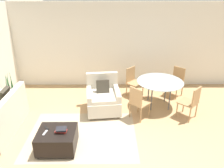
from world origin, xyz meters
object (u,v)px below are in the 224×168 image
object	(u,v)px
dining_chair_near_right	(192,101)
dining_chair_near_left	(138,101)
potted_plant	(12,98)
dining_chair_far_right	(177,80)
armchair	(103,98)
dining_table	(160,84)
dining_chair_far_left	(133,80)
book_stack	(61,130)
ottoman	(57,139)
tv_remote_primary	(46,128)
tv_remote_secondary	(45,133)

from	to	relation	value
dining_chair_near_right	dining_chair_near_left	bearing A→B (deg)	-180.00
potted_plant	dining_chair_far_right	distance (m)	4.93
armchair	dining_table	distance (m)	1.63
dining_chair_far_left	dining_chair_near_right	bearing A→B (deg)	-45.00
dining_table	dining_chair_near_left	bearing A→B (deg)	-135.00
book_stack	dining_chair_near_right	size ratio (longest dim) A/B	0.28
ottoman	dining_chair_far_right	distance (m)	4.04
dining_chair_near_left	dining_chair_far_left	world-z (taller)	same
potted_plant	dining_chair_far_right	bearing A→B (deg)	7.46
book_stack	dining_chair_far_left	bearing A→B (deg)	55.72
tv_remote_primary	dining_table	xyz separation A→B (m)	(2.73, 1.70, 0.25)
book_stack	dining_chair_far_right	bearing A→B (deg)	39.25
tv_remote_primary	dining_table	size ratio (longest dim) A/B	0.12
armchair	dining_table	size ratio (longest dim) A/B	0.81
dining_chair_near_right	dining_chair_far_right	world-z (taller)	same
dining_chair_near_right	potted_plant	bearing A→B (deg)	171.65
ottoman	dining_chair_far_left	bearing A→B (deg)	53.99
dining_chair_near_left	tv_remote_secondary	bearing A→B (deg)	-149.78
armchair	dining_chair_far_right	size ratio (longest dim) A/B	1.15
dining_chair_near_left	dining_chair_far_right	bearing A→B (deg)	45.00
tv_remote_secondary	dining_table	xyz separation A→B (m)	(2.71, 1.86, 0.25)
armchair	tv_remote_primary	world-z (taller)	armchair
potted_plant	dining_chair_near_left	size ratio (longest dim) A/B	1.21
potted_plant	dining_chair_near_right	bearing A→B (deg)	-8.35
tv_remote_primary	dining_table	bearing A→B (deg)	31.88
tv_remote_primary	dining_chair_near_right	bearing A→B (deg)	16.65
potted_plant	armchair	bearing A→B (deg)	-6.23
armchair	book_stack	size ratio (longest dim) A/B	4.12
ottoman	book_stack	distance (m)	0.27
dining_chair_near_right	book_stack	bearing A→B (deg)	-159.49
dining_table	armchair	bearing A→B (deg)	-171.04
tv_remote_secondary	dining_chair_near_left	world-z (taller)	dining_chair_near_left
book_stack	tv_remote_primary	distance (m)	0.37
potted_plant	dining_chair_near_right	world-z (taller)	potted_plant
book_stack	tv_remote_primary	world-z (taller)	book_stack
dining_chair_far_right	dining_table	bearing A→B (deg)	-135.00
dining_chair_far_left	book_stack	bearing A→B (deg)	-124.28
book_stack	dining_chair_far_right	size ratio (longest dim) A/B	0.28
potted_plant	dining_chair_near_right	xyz separation A→B (m)	(4.88, -0.72, 0.29)
book_stack	potted_plant	world-z (taller)	potted_plant
dining_chair_far_left	tv_remote_primary	bearing A→B (deg)	-130.79
book_stack	dining_chair_near_left	bearing A→B (deg)	33.88
ottoman	dining_chair_near_left	size ratio (longest dim) A/B	0.87
potted_plant	dining_table	size ratio (longest dim) A/B	0.85
tv_remote_primary	tv_remote_secondary	bearing A→B (deg)	-84.54
ottoman	dining_chair_near_right	size ratio (longest dim) A/B	0.87
dining_chair_near_left	dining_chair_far_left	size ratio (longest dim) A/B	1.00
dining_chair_far_right	dining_chair_near_right	bearing A→B (deg)	-90.00
tv_remote_primary	dining_chair_near_left	bearing A→B (deg)	26.42
tv_remote_primary	dining_chair_far_left	size ratio (longest dim) A/B	0.16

